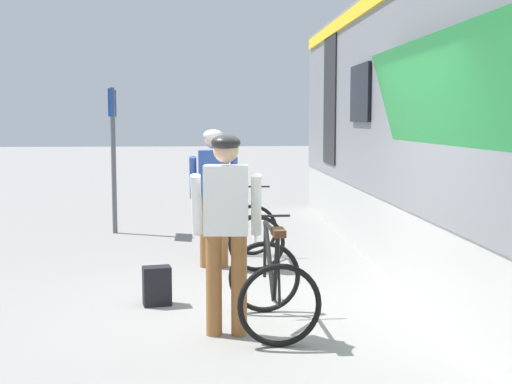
{
  "coord_description": "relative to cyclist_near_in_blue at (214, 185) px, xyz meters",
  "views": [
    {
      "loc": [
        -0.61,
        -6.34,
        1.9
      ],
      "look_at": [
        -0.05,
        1.43,
        1.05
      ],
      "focal_mm": 47.45,
      "sensor_mm": 36.0,
      "label": 1
    }
  ],
  "objects": [
    {
      "name": "bicycle_far_black",
      "position": [
        0.49,
        -2.6,
        -0.65
      ],
      "size": [
        0.75,
        1.1,
        0.99
      ],
      "color": "black",
      "rests_on": "ground"
    },
    {
      "name": "ground_plane",
      "position": [
        0.53,
        -2.21,
        -1.05
      ],
      "size": [
        80.0,
        80.0,
        0.0
      ],
      "primitive_type": "plane",
      "color": "gray"
    },
    {
      "name": "bicycle_near_white",
      "position": [
        0.53,
        0.21,
        -0.65
      ],
      "size": [
        0.72,
        1.08,
        0.99
      ],
      "color": "black",
      "rests_on": "ground"
    },
    {
      "name": "cyclist_near_in_blue",
      "position": [
        0.0,
        0.0,
        0.0
      ],
      "size": [
        0.61,
        0.31,
        1.76
      ],
      "color": "#935B2D",
      "rests_on": "ground"
    },
    {
      "name": "water_bottle_near_the_bikes",
      "position": [
        0.61,
        -1.61,
        -0.95
      ],
      "size": [
        0.07,
        0.07,
        0.21
      ],
      "primitive_type": "cylinder",
      "color": "silver",
      "rests_on": "ground"
    },
    {
      "name": "backpack_on_platform",
      "position": [
        -0.6,
        -1.75,
        -0.85
      ],
      "size": [
        0.31,
        0.23,
        0.4
      ],
      "primitive_type": "cube",
      "rotation": [
        0.0,
        0.0,
        0.21
      ],
      "color": "black",
      "rests_on": "ground"
    },
    {
      "name": "platform_sign_post",
      "position": [
        -1.62,
        2.71,
        0.57
      ],
      "size": [
        0.08,
        0.7,
        2.4
      ],
      "color": "#595B60",
      "rests_on": "ground"
    },
    {
      "name": "cyclist_far_in_white",
      "position": [
        0.08,
        -2.75,
        0.0
      ],
      "size": [
        0.63,
        0.34,
        1.76
      ],
      "color": "#935B2D",
      "rests_on": "ground"
    }
  ]
}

